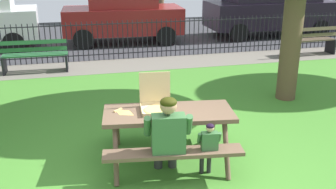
{
  "coord_description": "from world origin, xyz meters",
  "views": [
    {
      "loc": [
        -1.13,
        -4.28,
        2.82
      ],
      "look_at": [
        0.24,
        1.36,
        0.75
      ],
      "focal_mm": 41.98,
      "sensor_mm": 36.0,
      "label": 1
    }
  ],
  "objects_px": {
    "park_bench_center": "(35,56)",
    "picnic_table_foreground": "(169,123)",
    "park_bench_right": "(310,41)",
    "parked_car_center": "(123,12)",
    "pizza_slice_on_table": "(123,112)",
    "parked_car_right": "(271,5)",
    "pizza_box_open": "(156,103)",
    "child_at_table": "(208,144)",
    "adult_at_table": "(168,134)"
  },
  "relations": [
    {
      "from": "park_bench_center",
      "to": "parked_car_right",
      "type": "bearing_deg",
      "value": 21.05
    },
    {
      "from": "park_bench_center",
      "to": "parked_car_center",
      "type": "height_order",
      "value": "parked_car_center"
    },
    {
      "from": "picnic_table_foreground",
      "to": "parked_car_center",
      "type": "distance_m",
      "value": 8.34
    },
    {
      "from": "pizza_slice_on_table",
      "to": "child_at_table",
      "type": "distance_m",
      "value": 1.26
    },
    {
      "from": "child_at_table",
      "to": "parked_car_center",
      "type": "distance_m",
      "value": 8.92
    },
    {
      "from": "picnic_table_foreground",
      "to": "adult_at_table",
      "type": "distance_m",
      "value": 0.51
    },
    {
      "from": "child_at_table",
      "to": "park_bench_center",
      "type": "relative_size",
      "value": 0.51
    },
    {
      "from": "pizza_slice_on_table",
      "to": "park_bench_center",
      "type": "bearing_deg",
      "value": 107.11
    },
    {
      "from": "adult_at_table",
      "to": "parked_car_center",
      "type": "bearing_deg",
      "value": 86.26
    },
    {
      "from": "picnic_table_foreground",
      "to": "park_bench_center",
      "type": "bearing_deg",
      "value": 112.76
    },
    {
      "from": "pizza_slice_on_table",
      "to": "park_bench_center",
      "type": "distance_m",
      "value": 5.36
    },
    {
      "from": "adult_at_table",
      "to": "child_at_table",
      "type": "distance_m",
      "value": 0.55
    },
    {
      "from": "parked_car_right",
      "to": "parked_car_center",
      "type": "bearing_deg",
      "value": -180.0
    },
    {
      "from": "pizza_box_open",
      "to": "parked_car_center",
      "type": "height_order",
      "value": "parked_car_center"
    },
    {
      "from": "pizza_slice_on_table",
      "to": "adult_at_table",
      "type": "xyz_separation_m",
      "value": [
        0.49,
        -0.6,
        -0.12
      ]
    },
    {
      "from": "pizza_box_open",
      "to": "adult_at_table",
      "type": "relative_size",
      "value": 0.42
    },
    {
      "from": "picnic_table_foreground",
      "to": "child_at_table",
      "type": "relative_size",
      "value": 2.42
    },
    {
      "from": "pizza_box_open",
      "to": "park_bench_center",
      "type": "bearing_deg",
      "value": 111.79
    },
    {
      "from": "adult_at_table",
      "to": "parked_car_right",
      "type": "xyz_separation_m",
      "value": [
        5.98,
        8.81,
        0.44
      ]
    },
    {
      "from": "adult_at_table",
      "to": "park_bench_right",
      "type": "distance_m",
      "value": 8.08
    },
    {
      "from": "picnic_table_foreground",
      "to": "pizza_box_open",
      "type": "relative_size",
      "value": 3.93
    },
    {
      "from": "child_at_table",
      "to": "park_bench_right",
      "type": "relative_size",
      "value": 0.51
    },
    {
      "from": "picnic_table_foreground",
      "to": "pizza_box_open",
      "type": "bearing_deg",
      "value": 142.23
    },
    {
      "from": "parked_car_right",
      "to": "picnic_table_foreground",
      "type": "bearing_deg",
      "value": -125.1
    },
    {
      "from": "park_bench_right",
      "to": "parked_car_right",
      "type": "height_order",
      "value": "parked_car_right"
    },
    {
      "from": "park_bench_right",
      "to": "pizza_slice_on_table",
      "type": "bearing_deg",
      "value": -140.45
    },
    {
      "from": "pizza_box_open",
      "to": "park_bench_right",
      "type": "bearing_deg",
      "value": 41.76
    },
    {
      "from": "pizza_box_open",
      "to": "child_at_table",
      "type": "relative_size",
      "value": 0.61
    },
    {
      "from": "park_bench_right",
      "to": "parked_car_center",
      "type": "bearing_deg",
      "value": 148.9
    },
    {
      "from": "park_bench_right",
      "to": "adult_at_table",
      "type": "bearing_deg",
      "value": -134.95
    },
    {
      "from": "child_at_table",
      "to": "parked_car_right",
      "type": "xyz_separation_m",
      "value": [
        5.46,
        8.91,
        0.6
      ]
    },
    {
      "from": "park_bench_center",
      "to": "park_bench_right",
      "type": "xyz_separation_m",
      "value": [
        7.76,
        0.0,
        0.0
      ]
    },
    {
      "from": "park_bench_center",
      "to": "picnic_table_foreground",
      "type": "bearing_deg",
      "value": -67.24
    },
    {
      "from": "pizza_box_open",
      "to": "parked_car_right",
      "type": "distance_m",
      "value": 10.16
    },
    {
      "from": "child_at_table",
      "to": "adult_at_table",
      "type": "bearing_deg",
      "value": 169.08
    },
    {
      "from": "child_at_table",
      "to": "pizza_slice_on_table",
      "type": "bearing_deg",
      "value": 145.18
    },
    {
      "from": "child_at_table",
      "to": "park_bench_right",
      "type": "xyz_separation_m",
      "value": [
        5.18,
        5.81,
        -0.08
      ]
    },
    {
      "from": "picnic_table_foreground",
      "to": "park_bench_center",
      "type": "height_order",
      "value": "park_bench_center"
    },
    {
      "from": "park_bench_center",
      "to": "parked_car_center",
      "type": "distance_m",
      "value": 4.11
    },
    {
      "from": "pizza_slice_on_table",
      "to": "parked_car_right",
      "type": "distance_m",
      "value": 10.45
    },
    {
      "from": "pizza_box_open",
      "to": "picnic_table_foreground",
      "type": "bearing_deg",
      "value": -37.77
    },
    {
      "from": "park_bench_center",
      "to": "parked_car_center",
      "type": "xyz_separation_m",
      "value": [
        2.64,
        3.09,
        0.59
      ]
    },
    {
      "from": "pizza_box_open",
      "to": "adult_at_table",
      "type": "height_order",
      "value": "pizza_box_open"
    },
    {
      "from": "pizza_box_open",
      "to": "park_bench_right",
      "type": "relative_size",
      "value": 0.31
    },
    {
      "from": "picnic_table_foreground",
      "to": "parked_car_center",
      "type": "relative_size",
      "value": 0.5
    },
    {
      "from": "picnic_table_foreground",
      "to": "child_at_table",
      "type": "height_order",
      "value": "child_at_table"
    },
    {
      "from": "park_bench_center",
      "to": "park_bench_right",
      "type": "distance_m",
      "value": 7.76
    },
    {
      "from": "pizza_box_open",
      "to": "park_bench_center",
      "type": "height_order",
      "value": "pizza_box_open"
    },
    {
      "from": "pizza_box_open",
      "to": "parked_car_right",
      "type": "height_order",
      "value": "parked_car_right"
    },
    {
      "from": "pizza_box_open",
      "to": "park_bench_center",
      "type": "relative_size",
      "value": 0.31
    }
  ]
}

